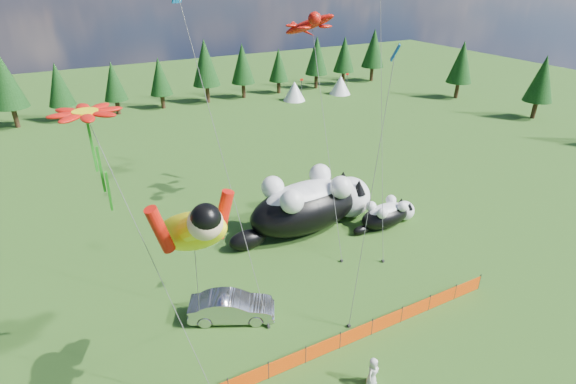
# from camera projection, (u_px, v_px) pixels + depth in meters

# --- Properties ---
(ground) EXTENTS (160.00, 160.00, 0.00)m
(ground) POSITION_uv_depth(u_px,v_px,m) (294.00, 318.00, 24.76)
(ground) COLOR #103509
(ground) RESTS_ON ground
(safety_fence) EXTENTS (22.06, 0.06, 1.10)m
(safety_fence) POSITION_uv_depth(u_px,v_px,m) (323.00, 348.00, 22.17)
(safety_fence) COLOR #262626
(safety_fence) RESTS_ON ground
(tree_line) EXTENTS (90.00, 4.00, 8.00)m
(tree_line) POSITION_uv_depth(u_px,v_px,m) (128.00, 82.00, 58.51)
(tree_line) COLOR black
(tree_line) RESTS_ON ground
(festival_tents) EXTENTS (50.00, 3.20, 2.80)m
(festival_tents) POSITION_uv_depth(u_px,v_px,m) (223.00, 100.00, 60.35)
(festival_tents) COLOR white
(festival_tents) RESTS_ON ground
(cat_large) EXTENTS (11.79, 4.69, 4.25)m
(cat_large) POSITION_uv_depth(u_px,v_px,m) (311.00, 203.00, 32.57)
(cat_large) COLOR black
(cat_large) RESTS_ON ground
(cat_small) EXTENTS (5.63, 2.20, 2.03)m
(cat_small) POSITION_uv_depth(u_px,v_px,m) (388.00, 214.00, 33.35)
(cat_small) COLOR black
(cat_small) RESTS_ON ground
(car) EXTENTS (4.88, 3.49, 1.53)m
(car) POSITION_uv_depth(u_px,v_px,m) (232.00, 307.00, 24.46)
(car) COLOR #B0B0B5
(car) RESTS_ON ground
(spectator_e) EXTENTS (0.89, 0.78, 1.54)m
(spectator_e) POSITION_uv_depth(u_px,v_px,m) (373.00, 372.00, 20.52)
(spectator_e) COLOR silver
(spectator_e) RESTS_ON ground
(superhero_kite) EXTENTS (6.05, 7.65, 11.17)m
(superhero_kite) POSITION_uv_depth(u_px,v_px,m) (189.00, 231.00, 16.97)
(superhero_kite) COLOR #FFF20D
(superhero_kite) RESTS_ON ground
(gecko_kite) EXTENTS (5.66, 12.93, 16.82)m
(gecko_kite) POSITION_uv_depth(u_px,v_px,m) (309.00, 25.00, 32.15)
(gecko_kite) COLOR red
(gecko_kite) RESTS_ON ground
(flower_kite) EXTENTS (4.21, 6.37, 13.42)m
(flower_kite) POSITION_uv_depth(u_px,v_px,m) (86.00, 117.00, 17.08)
(flower_kite) COLOR red
(flower_kite) RESTS_ON ground
(diamond_kite_a) EXTENTS (1.93, 6.94, 17.47)m
(diamond_kite_a) POSITION_uv_depth(u_px,v_px,m) (183.00, 12.00, 21.61)
(diamond_kite_a) COLOR #0B5FAB
(diamond_kite_a) RESTS_ON ground
(diamond_kite_c) EXTENTS (2.84, 1.84, 14.73)m
(diamond_kite_c) POSITION_uv_depth(u_px,v_px,m) (393.00, 67.00, 20.13)
(diamond_kite_c) COLOR #0B5FAB
(diamond_kite_c) RESTS_ON ground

